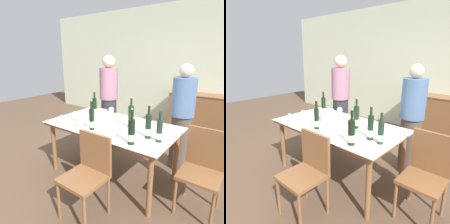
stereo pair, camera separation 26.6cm
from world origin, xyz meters
TOP-DOWN VIEW (x-y plane):
  - ground_plane at (0.00, 0.00)m, footprint 12.00×12.00m
  - back_wall at (0.00, 2.63)m, footprint 8.00×0.10m
  - sideboard_cabinet at (0.58, 2.34)m, footprint 1.23×0.46m
  - dining_table at (0.00, 0.00)m, footprint 1.75×0.98m
  - ice_bucket at (-0.17, -0.03)m, footprint 0.19×0.19m
  - wine_bottle_0 at (0.26, 0.06)m, footprint 0.08×0.08m
  - wine_bottle_1 at (0.60, -0.12)m, footprint 0.07×0.07m
  - wine_bottle_2 at (0.52, -0.37)m, footprint 0.08×0.08m
  - wine_bottle_3 at (0.74, -0.14)m, footprint 0.07×0.07m
  - wine_bottle_4 at (-0.10, -0.30)m, footprint 0.06×0.06m
  - wine_bottle_5 at (-0.45, 0.16)m, footprint 0.07×0.07m
  - wine_glass_0 at (-0.22, 0.28)m, footprint 0.09×0.09m
  - wine_glass_1 at (-0.36, 0.03)m, footprint 0.09×0.09m
  - wine_glass_2 at (-0.55, -0.39)m, footprint 0.07×0.07m
  - wine_glass_3 at (-0.29, -0.35)m, footprint 0.09×0.09m
  - wine_glass_4 at (-0.49, -0.20)m, footprint 0.08×0.08m
  - chair_right_end at (1.17, 0.09)m, footprint 0.42×0.42m
  - chair_near_front at (0.23, -0.72)m, footprint 0.42×0.42m
  - person_host at (-0.65, 0.78)m, footprint 0.33×0.33m
  - person_guest_left at (0.69, 0.79)m, footprint 0.33×0.33m

SIDE VIEW (x-z plane):
  - ground_plane at x=0.00m, z-range 0.00..0.00m
  - sideboard_cabinet at x=0.58m, z-range 0.00..0.90m
  - chair_right_end at x=1.17m, z-range 0.07..0.99m
  - chair_near_front at x=0.23m, z-range 0.08..0.98m
  - dining_table at x=0.00m, z-range 0.32..1.09m
  - person_guest_left at x=0.69m, z-range 0.00..1.58m
  - person_host at x=-0.65m, z-range 0.01..1.69m
  - wine_glass_2 at x=-0.55m, z-range 0.80..0.93m
  - wine_glass_1 at x=-0.36m, z-range 0.80..0.94m
  - ice_bucket at x=-0.17m, z-range 0.78..0.97m
  - wine_glass_4 at x=-0.49m, z-range 0.81..0.96m
  - wine_glass_0 at x=-0.22m, z-range 0.81..0.96m
  - wine_glass_3 at x=-0.29m, z-range 0.81..0.97m
  - wine_bottle_3 at x=0.74m, z-range 0.72..1.07m
  - wine_bottle_2 at x=0.52m, z-range 0.71..1.10m
  - wine_bottle_4 at x=-0.10m, z-range 0.72..1.10m
  - wine_bottle_1 at x=0.60m, z-range 0.71..1.11m
  - wine_bottle_5 at x=-0.45m, z-range 0.72..1.10m
  - wine_bottle_0 at x=0.26m, z-range 0.71..1.12m
  - back_wall at x=0.00m, z-range 0.00..2.80m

